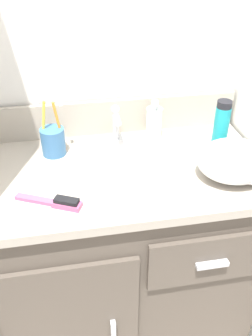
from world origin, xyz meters
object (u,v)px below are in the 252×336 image
(shaving_cream_can, at_px, (221,127))
(hairbrush, at_px, (57,202))
(toothbrush_cup, at_px, (53,140))
(soap_dispenser, at_px, (154,122))
(hand_towel, at_px, (238,162))

(shaving_cream_can, xyz_separation_m, hairbrush, (-0.55, -0.20, -0.08))
(toothbrush_cup, xyz_separation_m, soap_dispenser, (0.36, 0.05, 0.01))
(soap_dispenser, relative_size, hairbrush, 0.78)
(toothbrush_cup, relative_size, hand_towel, 0.88)
(toothbrush_cup, xyz_separation_m, shaving_cream_can, (0.55, -0.07, 0.04))
(hairbrush, xyz_separation_m, hand_towel, (0.54, 0.04, 0.04))
(shaving_cream_can, height_order, hairbrush, shaving_cream_can)
(hairbrush, relative_size, hand_towel, 0.81)
(shaving_cream_can, bearing_deg, toothbrush_cup, 172.36)
(soap_dispenser, distance_m, hand_towel, 0.34)
(soap_dispenser, xyz_separation_m, hand_towel, (0.19, -0.29, -0.01))
(soap_dispenser, xyz_separation_m, hairbrush, (-0.35, -0.33, -0.05))
(hairbrush, height_order, hand_towel, hand_towel)
(hand_towel, bearing_deg, hairbrush, -175.61)
(hairbrush, bearing_deg, soap_dispenser, 68.48)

